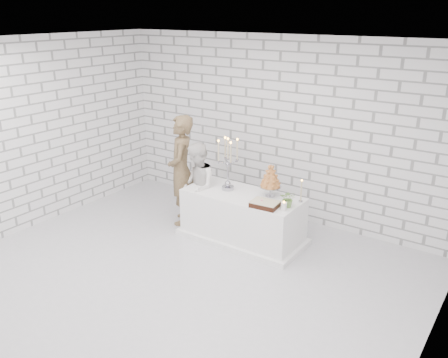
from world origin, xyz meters
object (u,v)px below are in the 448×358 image
cake_table (242,217)px  groom (181,170)px  candelabra (228,164)px  croquembouche (271,180)px  bride (197,187)px

cake_table → groom: groom is taller
cake_table → groom: bearing=-179.3°
cake_table → groom: (-1.17, -0.01, 0.53)m
cake_table → candelabra: candelabra is taller
cake_table → croquembouche: size_ratio=3.58×
groom → croquembouche: 1.56m
candelabra → croquembouche: size_ratio=1.63×
bride → croquembouche: bearing=60.4°
candelabra → croquembouche: candelabra is taller
cake_table → groom: 1.28m
croquembouche → bride: bearing=-169.1°
bride → candelabra: bearing=60.1°
croquembouche → candelabra: bearing=-168.9°
croquembouche → cake_table: bearing=-157.6°
cake_table → croquembouche: (0.38, 0.16, 0.63)m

